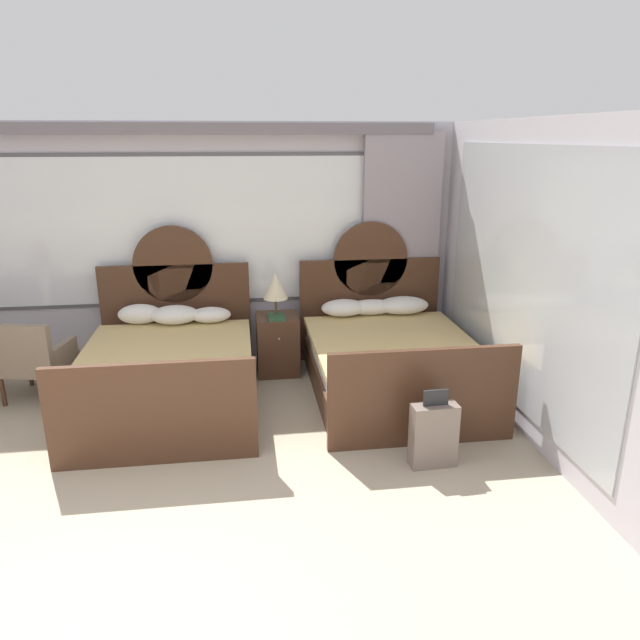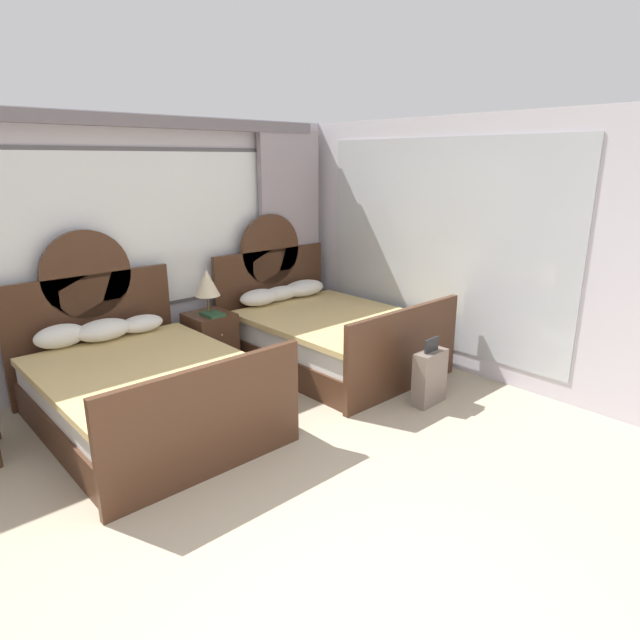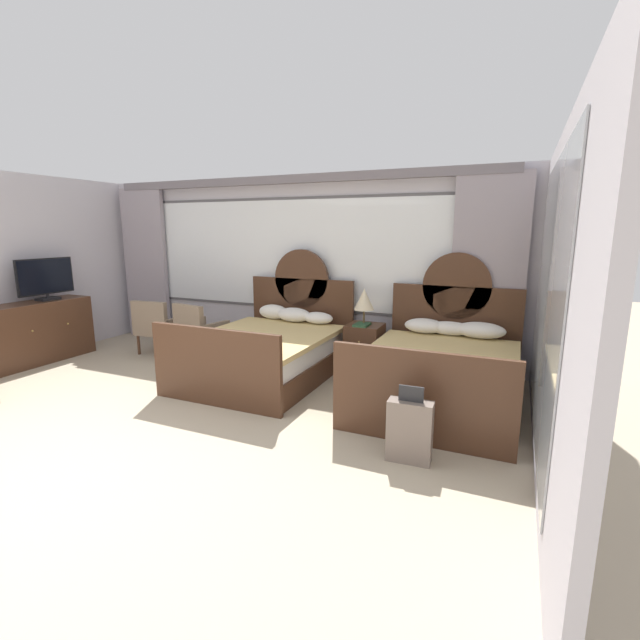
{
  "view_description": "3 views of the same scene",
  "coord_description": "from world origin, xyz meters",
  "px_view_note": "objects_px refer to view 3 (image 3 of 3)",
  "views": [
    {
      "loc": [
        0.98,
        -2.73,
        2.55
      ],
      "look_at": [
        1.63,
        1.96,
        1.06
      ],
      "focal_mm": 32.9,
      "sensor_mm": 36.0,
      "label": 1
    },
    {
      "loc": [
        -1.53,
        -1.52,
        2.26
      ],
      "look_at": [
        1.69,
        2.0,
        0.83
      ],
      "focal_mm": 30.25,
      "sensor_mm": 36.0,
      "label": 2
    },
    {
      "loc": [
        3.17,
        -2.18,
        1.91
      ],
      "look_at": [
        1.13,
        2.46,
        0.88
      ],
      "focal_mm": 25.13,
      "sensor_mm": 36.0,
      "label": 3
    }
  ],
  "objects_px": {
    "bed_near_mirror": "(441,371)",
    "dresser_minibar": "(21,335)",
    "suitcase_on_floor": "(410,431)",
    "nightstand_between_beds": "(364,348)",
    "bed_near_window": "(268,350)",
    "book_on_nightstand": "(362,325)",
    "armchair_by_window_left": "(199,329)",
    "armchair_by_window_centre": "(158,325)",
    "tv_flatscreen": "(46,279)",
    "table_lamp_on_nightstand": "(364,300)"
  },
  "relations": [
    {
      "from": "bed_near_mirror",
      "to": "dresser_minibar",
      "type": "relative_size",
      "value": 1.13
    },
    {
      "from": "suitcase_on_floor",
      "to": "nightstand_between_beds",
      "type": "bearing_deg",
      "value": 117.24
    },
    {
      "from": "bed_near_mirror",
      "to": "suitcase_on_floor",
      "type": "bearing_deg",
      "value": -90.56
    },
    {
      "from": "bed_near_window",
      "to": "suitcase_on_floor",
      "type": "distance_m",
      "value": 2.65
    },
    {
      "from": "book_on_nightstand",
      "to": "armchair_by_window_left",
      "type": "distance_m",
      "value": 2.48
    },
    {
      "from": "bed_near_window",
      "to": "suitcase_on_floor",
      "type": "bearing_deg",
      "value": -33.51
    },
    {
      "from": "book_on_nightstand",
      "to": "armchair_by_window_centre",
      "type": "height_order",
      "value": "armchair_by_window_centre"
    },
    {
      "from": "tv_flatscreen",
      "to": "armchair_by_window_centre",
      "type": "xyz_separation_m",
      "value": [
        1.25,
        0.85,
        -0.75
      ]
    },
    {
      "from": "bed_near_window",
      "to": "dresser_minibar",
      "type": "relative_size",
      "value": 1.13
    },
    {
      "from": "armchair_by_window_centre",
      "to": "armchair_by_window_left",
      "type": "bearing_deg",
      "value": 0.1
    },
    {
      "from": "nightstand_between_beds",
      "to": "armchair_by_window_centre",
      "type": "xyz_separation_m",
      "value": [
        -3.24,
        -0.39,
        0.12
      ]
    },
    {
      "from": "bed_near_window",
      "to": "book_on_nightstand",
      "type": "bearing_deg",
      "value": 27.67
    },
    {
      "from": "tv_flatscreen",
      "to": "dresser_minibar",
      "type": "bearing_deg",
      "value": -93.56
    },
    {
      "from": "table_lamp_on_nightstand",
      "to": "armchair_by_window_left",
      "type": "relative_size",
      "value": 0.57
    },
    {
      "from": "book_on_nightstand",
      "to": "tv_flatscreen",
      "type": "height_order",
      "value": "tv_flatscreen"
    },
    {
      "from": "dresser_minibar",
      "to": "armchair_by_window_left",
      "type": "bearing_deg",
      "value": 32.22
    },
    {
      "from": "armchair_by_window_left",
      "to": "nightstand_between_beds",
      "type": "bearing_deg",
      "value": 9.0
    },
    {
      "from": "bed_near_window",
      "to": "bed_near_mirror",
      "type": "xyz_separation_m",
      "value": [
        2.22,
        0.01,
        0.0
      ]
    },
    {
      "from": "dresser_minibar",
      "to": "tv_flatscreen",
      "type": "height_order",
      "value": "tv_flatscreen"
    },
    {
      "from": "bed_near_mirror",
      "to": "nightstand_between_beds",
      "type": "relative_size",
      "value": 3.35
    },
    {
      "from": "table_lamp_on_nightstand",
      "to": "suitcase_on_floor",
      "type": "distance_m",
      "value": 2.49
    },
    {
      "from": "bed_near_window",
      "to": "table_lamp_on_nightstand",
      "type": "xyz_separation_m",
      "value": [
        1.1,
        0.65,
        0.65
      ]
    },
    {
      "from": "bed_near_mirror",
      "to": "tv_flatscreen",
      "type": "distance_m",
      "value": 5.7
    },
    {
      "from": "armchair_by_window_left",
      "to": "armchair_by_window_centre",
      "type": "xyz_separation_m",
      "value": [
        -0.78,
        -0.0,
        0.0
      ]
    },
    {
      "from": "bed_near_mirror",
      "to": "armchair_by_window_centre",
      "type": "bearing_deg",
      "value": 176.43
    },
    {
      "from": "bed_near_window",
      "to": "bed_near_mirror",
      "type": "bearing_deg",
      "value": 0.18
    },
    {
      "from": "nightstand_between_beds",
      "to": "book_on_nightstand",
      "type": "relative_size",
      "value": 2.54
    },
    {
      "from": "bed_near_window",
      "to": "tv_flatscreen",
      "type": "height_order",
      "value": "bed_near_window"
    },
    {
      "from": "bed_near_mirror",
      "to": "armchair_by_window_left",
      "type": "height_order",
      "value": "bed_near_mirror"
    },
    {
      "from": "book_on_nightstand",
      "to": "dresser_minibar",
      "type": "xyz_separation_m",
      "value": [
        -4.51,
        -1.6,
        -0.23
      ]
    },
    {
      "from": "tv_flatscreen",
      "to": "armchair_by_window_left",
      "type": "xyz_separation_m",
      "value": [
        2.04,
        0.85,
        -0.75
      ]
    },
    {
      "from": "bed_near_mirror",
      "to": "nightstand_between_beds",
      "type": "height_order",
      "value": "bed_near_mirror"
    },
    {
      "from": "table_lamp_on_nightstand",
      "to": "tv_flatscreen",
      "type": "distance_m",
      "value": 4.65
    },
    {
      "from": "bed_near_window",
      "to": "nightstand_between_beds",
      "type": "height_order",
      "value": "bed_near_window"
    },
    {
      "from": "table_lamp_on_nightstand",
      "to": "dresser_minibar",
      "type": "bearing_deg",
      "value": -159.68
    },
    {
      "from": "bed_near_window",
      "to": "bed_near_mirror",
      "type": "height_order",
      "value": "same"
    },
    {
      "from": "armchair_by_window_centre",
      "to": "nightstand_between_beds",
      "type": "bearing_deg",
      "value": 6.87
    },
    {
      "from": "dresser_minibar",
      "to": "tv_flatscreen",
      "type": "distance_m",
      "value": 0.88
    },
    {
      "from": "book_on_nightstand",
      "to": "dresser_minibar",
      "type": "bearing_deg",
      "value": -160.5
    },
    {
      "from": "nightstand_between_beds",
      "to": "dresser_minibar",
      "type": "height_order",
      "value": "dresser_minibar"
    },
    {
      "from": "nightstand_between_beds",
      "to": "armchair_by_window_left",
      "type": "height_order",
      "value": "armchair_by_window_left"
    },
    {
      "from": "bed_near_mirror",
      "to": "book_on_nightstand",
      "type": "xyz_separation_m",
      "value": [
        -1.12,
        0.57,
        0.33
      ]
    },
    {
      "from": "nightstand_between_beds",
      "to": "suitcase_on_floor",
      "type": "height_order",
      "value": "same"
    },
    {
      "from": "book_on_nightstand",
      "to": "armchair_by_window_left",
      "type": "height_order",
      "value": "armchair_by_window_left"
    },
    {
      "from": "tv_flatscreen",
      "to": "table_lamp_on_nightstand",
      "type": "bearing_deg",
      "value": 15.27
    },
    {
      "from": "dresser_minibar",
      "to": "suitcase_on_floor",
      "type": "relative_size",
      "value": 2.97
    },
    {
      "from": "dresser_minibar",
      "to": "book_on_nightstand",
      "type": "bearing_deg",
      "value": 19.5
    },
    {
      "from": "bed_near_window",
      "to": "tv_flatscreen",
      "type": "distance_m",
      "value": 3.54
    },
    {
      "from": "nightstand_between_beds",
      "to": "tv_flatscreen",
      "type": "xyz_separation_m",
      "value": [
        -4.5,
        -1.24,
        0.87
      ]
    },
    {
      "from": "dresser_minibar",
      "to": "table_lamp_on_nightstand",
      "type": "bearing_deg",
      "value": 20.32
    }
  ]
}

